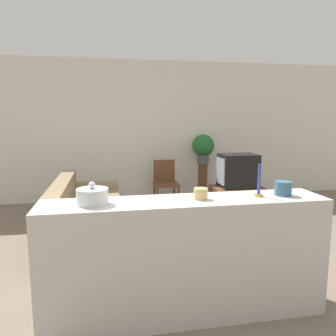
{
  "coord_description": "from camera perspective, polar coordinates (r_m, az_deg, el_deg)",
  "views": [
    {
      "loc": [
        -0.6,
        -3.0,
        1.61
      ],
      "look_at": [
        0.31,
        1.84,
        0.85
      ],
      "focal_mm": 35.0,
      "sensor_mm": 36.0,
      "label": 1
    }
  ],
  "objects": [
    {
      "name": "television",
      "position": [
        5.43,
        12.03,
        -0.43
      ],
      "size": [
        0.6,
        0.44,
        0.54
      ],
      "color": "black",
      "rests_on": "tv_stand"
    },
    {
      "name": "wooden_chair",
      "position": [
        6.0,
        -0.47,
        -2.24
      ],
      "size": [
        0.44,
        0.44,
        0.83
      ],
      "color": "brown",
      "rests_on": "ground_plane"
    },
    {
      "name": "decorative_bowl",
      "position": [
        2.5,
        -13.03,
        -4.8
      ],
      "size": [
        0.24,
        0.24,
        0.17
      ],
      "color": "silver",
      "rests_on": "foreground_counter"
    },
    {
      "name": "ground_plane",
      "position": [
        3.46,
        0.64,
        -18.98
      ],
      "size": [
        14.0,
        14.0,
        0.0
      ],
      "primitive_type": "plane",
      "color": "#756656"
    },
    {
      "name": "foreground_counter",
      "position": [
        2.74,
        3.08,
        -15.43
      ],
      "size": [
        2.27,
        0.44,
        0.97
      ],
      "color": "beige",
      "rests_on": "ground_plane"
    },
    {
      "name": "candle_jar",
      "position": [
        2.6,
        5.72,
        -4.47
      ],
      "size": [
        0.11,
        0.11,
        0.09
      ],
      "color": "tan",
      "rests_on": "foreground_counter"
    },
    {
      "name": "coffee_tin",
      "position": [
        2.88,
        19.4,
        -3.36
      ],
      "size": [
        0.14,
        0.14,
        0.12
      ],
      "color": "#335B75",
      "rests_on": "foreground_counter"
    },
    {
      "name": "couch",
      "position": [
        4.55,
        -14.15,
        -8.38
      ],
      "size": [
        0.86,
        1.94,
        0.78
      ],
      "color": "#847051",
      "rests_on": "ground_plane"
    },
    {
      "name": "candlestick",
      "position": [
        2.77,
        15.55,
        -2.98
      ],
      "size": [
        0.07,
        0.07,
        0.27
      ],
      "color": "#B7933D",
      "rests_on": "foreground_counter"
    },
    {
      "name": "potted_plant",
      "position": [
        6.44,
        6.14,
        3.68
      ],
      "size": [
        0.43,
        0.43,
        0.56
      ],
      "color": "#4C4C51",
      "rests_on": "plant_stand"
    },
    {
      "name": "wall_back",
      "position": [
        6.47,
        -5.3,
        6.43
      ],
      "size": [
        9.0,
        0.06,
        2.7
      ],
      "color": "silver",
      "rests_on": "ground_plane"
    },
    {
      "name": "plant_stand",
      "position": [
        6.53,
        6.05,
        -2.3
      ],
      "size": [
        0.18,
        0.18,
        0.72
      ],
      "color": "brown",
      "rests_on": "ground_plane"
    },
    {
      "name": "tv_stand",
      "position": [
        5.53,
        11.92,
        -5.7
      ],
      "size": [
        0.82,
        0.52,
        0.49
      ],
      "color": "brown",
      "rests_on": "ground_plane"
    }
  ]
}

